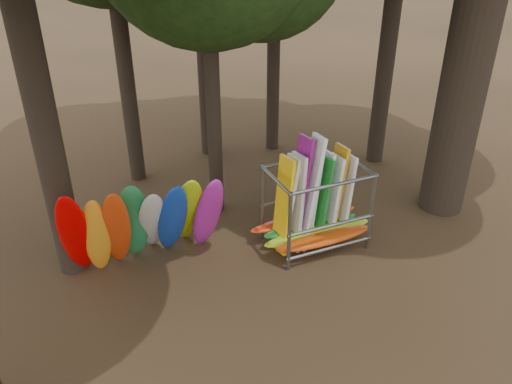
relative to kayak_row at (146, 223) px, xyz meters
name	(u,v)px	position (x,y,z in m)	size (l,w,h in m)	color
ground	(304,266)	(3.36, -1.49, -1.20)	(120.00, 120.00, 0.00)	#47331E
kayak_row	(146,223)	(0.00, 0.00, 0.00)	(3.83, 2.03, 2.82)	#E20001
storage_rack	(315,209)	(4.05, -0.68, -0.22)	(3.09, 1.55, 2.91)	slate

